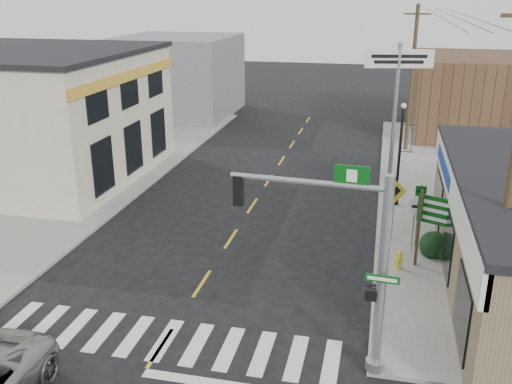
% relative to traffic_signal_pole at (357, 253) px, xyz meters
% --- Properties ---
extents(ground, '(140.00, 140.00, 0.00)m').
position_rel_traffic_signal_pole_xyz_m(ground, '(-5.52, -0.21, -3.56)').
color(ground, black).
rests_on(ground, ground).
extents(sidewalk_right, '(6.00, 38.00, 0.13)m').
position_rel_traffic_signal_pole_xyz_m(sidewalk_right, '(3.48, 12.79, -3.50)').
color(sidewalk_right, gray).
rests_on(sidewalk_right, ground).
extents(sidewalk_left, '(6.00, 38.00, 0.13)m').
position_rel_traffic_signal_pole_xyz_m(sidewalk_left, '(-14.52, 12.79, -3.50)').
color(sidewalk_left, gray).
rests_on(sidewalk_left, ground).
extents(center_line, '(0.12, 56.00, 0.01)m').
position_rel_traffic_signal_pole_xyz_m(center_line, '(-5.52, 7.79, -3.56)').
color(center_line, gold).
rests_on(center_line, ground).
extents(crosswalk, '(11.00, 2.20, 0.01)m').
position_rel_traffic_signal_pole_xyz_m(crosswalk, '(-5.52, 0.19, -3.56)').
color(crosswalk, silver).
rests_on(crosswalk, ground).
extents(left_building, '(12.00, 12.00, 6.80)m').
position_rel_traffic_signal_pole_xyz_m(left_building, '(-18.52, 13.79, -0.16)').
color(left_building, beige).
rests_on(left_building, ground).
extents(bldg_distant_right, '(8.00, 10.00, 5.60)m').
position_rel_traffic_signal_pole_xyz_m(bldg_distant_right, '(6.48, 29.79, -0.76)').
color(bldg_distant_right, brown).
rests_on(bldg_distant_right, ground).
extents(bldg_distant_left, '(9.00, 10.00, 6.40)m').
position_rel_traffic_signal_pole_xyz_m(bldg_distant_left, '(-16.52, 31.79, -0.36)').
color(bldg_distant_left, slate).
rests_on(bldg_distant_left, ground).
extents(traffic_signal_pole, '(4.55, 0.37, 5.76)m').
position_rel_traffic_signal_pole_xyz_m(traffic_signal_pole, '(0.00, 0.00, 0.00)').
color(traffic_signal_pole, gray).
rests_on(traffic_signal_pole, sidewalk_right).
extents(guide_sign, '(1.70, 0.14, 2.98)m').
position_rel_traffic_signal_pole_xyz_m(guide_sign, '(2.68, 6.73, -1.52)').
color(guide_sign, '#483921').
rests_on(guide_sign, sidewalk_right).
extents(fire_hydrant, '(0.23, 0.23, 0.72)m').
position_rel_traffic_signal_pole_xyz_m(fire_hydrant, '(1.37, 6.30, -3.04)').
color(fire_hydrant, gold).
rests_on(fire_hydrant, sidewalk_right).
extents(ped_crossing_sign, '(1.01, 0.07, 2.59)m').
position_rel_traffic_signal_pole_xyz_m(ped_crossing_sign, '(1.10, 8.98, -1.65)').
color(ped_crossing_sign, gray).
rests_on(ped_crossing_sign, sidewalk_right).
extents(lamp_post, '(0.64, 0.50, 4.94)m').
position_rel_traffic_signal_pole_xyz_m(lamp_post, '(1.35, 13.22, -0.56)').
color(lamp_post, black).
rests_on(lamp_post, sidewalk_right).
extents(dance_center_sign, '(3.45, 0.22, 7.34)m').
position_rel_traffic_signal_pole_xyz_m(dance_center_sign, '(0.98, 16.59, 2.04)').
color(dance_center_sign, gray).
rests_on(dance_center_sign, sidewalk_right).
extents(bare_tree, '(2.29, 2.29, 4.59)m').
position_rel_traffic_signal_pole_xyz_m(bare_tree, '(4.28, 3.40, 0.17)').
color(bare_tree, black).
rests_on(bare_tree, sidewalk_right).
extents(shrub_back, '(1.10, 1.10, 0.83)m').
position_rel_traffic_signal_pole_xyz_m(shrub_back, '(2.70, 7.78, -3.02)').
color(shrub_back, black).
rests_on(shrub_back, sidewalk_right).
extents(utility_pole_near, '(1.72, 0.26, 9.87)m').
position_rel_traffic_signal_pole_xyz_m(utility_pole_near, '(3.98, 2.58, 1.62)').
color(utility_pole_near, '#4E3427').
rests_on(utility_pole_near, sidewalk_right).
extents(utility_pole_far, '(1.57, 0.24, 9.05)m').
position_rel_traffic_signal_pole_xyz_m(utility_pole_far, '(1.98, 23.73, 1.20)').
color(utility_pole_far, '#3B2E19').
rests_on(utility_pole_far, sidewalk_right).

